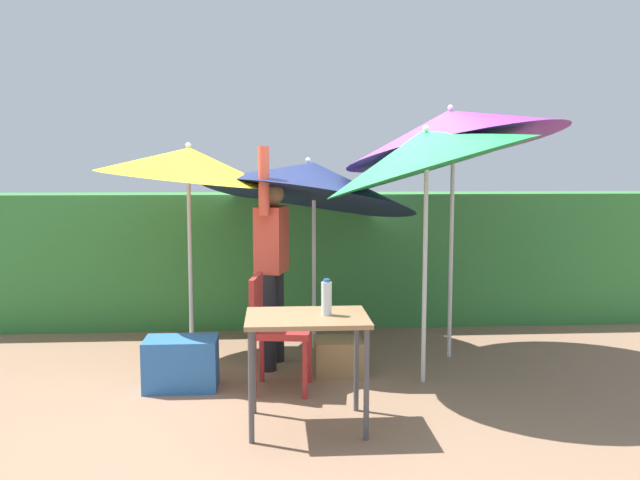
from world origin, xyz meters
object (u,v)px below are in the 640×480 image
umbrella_navy (188,164)px  cooler_box (181,363)px  chair_plastic (273,325)px  person_vendor (272,259)px  bottle_water (327,298)px  crate_cardboard (338,356)px  umbrella_rainbow (452,130)px  umbrella_yellow (311,181)px  umbrella_orange (426,150)px  folding_table (307,329)px

umbrella_navy → cooler_box: (0.01, -0.81, -1.54)m
umbrella_navy → chair_plastic: size_ratio=2.21×
person_vendor → cooler_box: person_vendor is taller
chair_plastic → bottle_water: 0.90m
umbrella_navy → bottle_water: umbrella_navy is taller
person_vendor → crate_cardboard: person_vendor is taller
umbrella_rainbow → person_vendor: (-1.58, -0.14, -1.10)m
umbrella_yellow → umbrella_navy: size_ratio=1.06×
umbrella_rainbow → bottle_water: umbrella_rainbow is taller
umbrella_rainbow → umbrella_navy: (-2.29, 0.10, -0.30)m
umbrella_orange → umbrella_navy: 2.08m
folding_table → bottle_water: (0.13, 0.01, 0.21)m
umbrella_orange → chair_plastic: umbrella_orange is taller
person_vendor → folding_table: (0.23, -1.40, -0.28)m
chair_plastic → bottle_water: bottle_water is taller
folding_table → chair_plastic: bearing=106.4°
chair_plastic → cooler_box: 0.78m
chair_plastic → bottle_water: bearing=-64.7°
crate_cardboard → chair_plastic: bearing=-144.3°
cooler_box → folding_table: (0.94, -0.84, 0.46)m
umbrella_rainbow → folding_table: umbrella_rainbow is taller
umbrella_orange → umbrella_yellow: umbrella_orange is taller
chair_plastic → umbrella_rainbow: bearing=26.6°
person_vendor → umbrella_orange: bearing=-25.2°
umbrella_rainbow → person_vendor: bearing=-174.8°
cooler_box → umbrella_orange: bearing=-0.1°
person_vendor → folding_table: size_ratio=2.35×
umbrella_rainbow → chair_plastic: size_ratio=2.81×
umbrella_orange → chair_plastic: size_ratio=2.57×
person_vendor → cooler_box: (-0.70, -0.56, -0.74)m
umbrella_navy → chair_plastic: umbrella_navy is taller
folding_table → bottle_water: size_ratio=3.33×
umbrella_yellow → cooler_box: size_ratio=3.75×
person_vendor → chair_plastic: bearing=-89.3°
bottle_water → umbrella_yellow: bearing=89.7°
chair_plastic → bottle_water: (0.35, -0.74, 0.35)m
umbrella_orange → umbrella_yellow: bearing=125.4°
cooler_box → bottle_water: (1.07, -0.83, 0.66)m
crate_cardboard → folding_table: (-0.32, -1.15, 0.51)m
umbrella_orange → umbrella_navy: bearing=157.0°
chair_plastic → cooler_box: chair_plastic is taller
umbrella_yellow → umbrella_rainbow: bearing=-20.5°
person_vendor → umbrella_navy: bearing=160.9°
umbrella_orange → person_vendor: size_ratio=1.22×
umbrella_orange → crate_cardboard: (-0.64, 0.31, -1.70)m
crate_cardboard → person_vendor: bearing=155.6°
umbrella_rainbow → person_vendor: size_ratio=1.33×
umbrella_orange → umbrella_navy: umbrella_orange is taller
umbrella_yellow → bottle_water: 2.10m
umbrella_rainbow → chair_plastic: bearing=-153.4°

